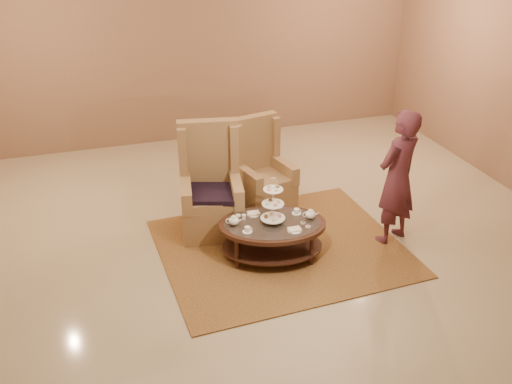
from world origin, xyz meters
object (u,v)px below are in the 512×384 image
object	(u,v)px
tea_table	(273,229)
armchair_left	(211,195)
person	(397,178)
armchair_right	(261,178)

from	to	relation	value
tea_table	armchair_left	xyz separation A→B (m)	(-0.52, 0.89, 0.09)
person	armchair_left	bearing A→B (deg)	-47.20
tea_table	person	bearing A→B (deg)	9.81
armchair_left	armchair_right	xyz separation A→B (m)	(0.79, 0.38, -0.05)
tea_table	armchair_left	size ratio (longest dim) A/B	1.01
armchair_left	armchair_right	size ratio (longest dim) A/B	1.11
tea_table	armchair_right	world-z (taller)	armchair_right
tea_table	person	distance (m)	1.62
tea_table	armchair_left	distance (m)	1.03
armchair_right	person	distance (m)	1.90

